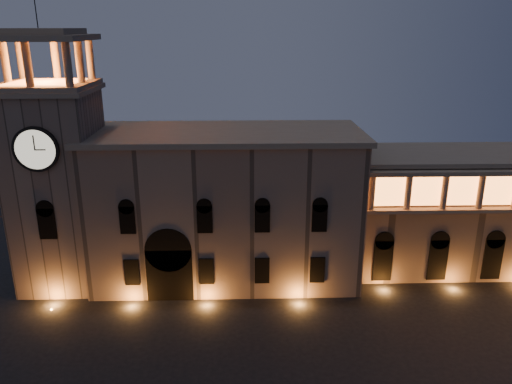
% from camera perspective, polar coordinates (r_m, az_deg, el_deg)
% --- Properties ---
extents(government_building, '(30.80, 12.80, 17.60)m').
position_cam_1_polar(government_building, '(57.91, -3.55, -1.62)').
color(government_building, '#806754').
rests_on(government_building, ground).
extents(clock_tower, '(9.80, 9.80, 32.40)m').
position_cam_1_polar(clock_tower, '(59.43, -21.71, 1.38)').
color(clock_tower, '#806754').
rests_on(clock_tower, ground).
extents(colonnade_wing, '(40.60, 11.50, 14.50)m').
position_cam_1_polar(colonnade_wing, '(68.22, 26.50, -1.74)').
color(colonnade_wing, '#7B624F').
rests_on(colonnade_wing, ground).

